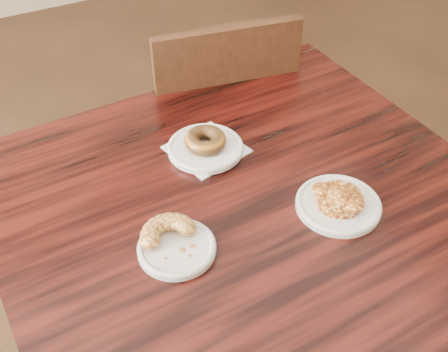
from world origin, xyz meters
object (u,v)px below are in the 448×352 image
cafe_table (251,318)px  apple_fritter (340,197)px  chair_far (210,133)px  glazed_donut (205,140)px  cruller_fragment (176,240)px

cafe_table → apple_fritter: 0.43m
chair_far → glazed_donut: chair_far is taller
cruller_fragment → apple_fritter: bearing=-8.0°
chair_far → cruller_fragment: (-0.39, -0.64, 0.33)m
chair_far → apple_fritter: size_ratio=6.93×
cafe_table → cruller_fragment: bearing=-174.8°
cafe_table → apple_fritter: apple_fritter is taller
apple_fritter → cruller_fragment: (-0.33, 0.05, 0.00)m
glazed_donut → apple_fritter: (0.16, -0.28, -0.01)m
chair_far → cruller_fragment: 0.82m
chair_far → cruller_fragment: size_ratio=7.43×
glazed_donut → apple_fritter: bearing=-60.9°
cafe_table → cruller_fragment: cruller_fragment is taller
chair_far → apple_fritter: (-0.06, -0.69, 0.33)m
glazed_donut → chair_far: bearing=62.4°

